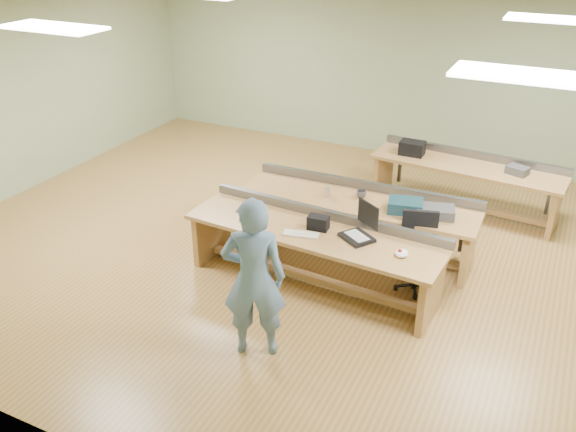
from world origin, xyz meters
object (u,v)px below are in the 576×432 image
object	(u,v)px
workbench_mid	(358,212)
camera_bag	(318,223)
workbench_back	(466,176)
person	(254,278)
drinks_can	(327,193)
task_chair	(417,262)
mug	(361,194)
parts_bin_teal	(405,206)
laptop_base	(357,237)
workbench_front	(314,243)
parts_bin_grey	(435,211)

from	to	relation	value
workbench_mid	camera_bag	distance (m)	1.05
workbench_back	person	bearing A→B (deg)	-101.06
workbench_mid	drinks_can	size ratio (longest dim) A/B	24.12
person	task_chair	world-z (taller)	person
camera_bag	mug	distance (m)	1.07
task_chair	drinks_can	xyz separation A→B (m)	(-1.35, 0.43, 0.47)
parts_bin_teal	workbench_back	bearing A→B (deg)	78.19
laptop_base	parts_bin_teal	distance (m)	0.99
parts_bin_teal	mug	size ratio (longest dim) A/B	3.40
mug	person	bearing A→B (deg)	-95.33
workbench_front	task_chair	size ratio (longest dim) A/B	3.38
workbench_front	person	world-z (taller)	person
workbench_front	camera_bag	bearing A→B (deg)	45.87
workbench_front	parts_bin_teal	size ratio (longest dim) A/B	7.55
workbench_back	drinks_can	size ratio (longest dim) A/B	22.01
drinks_can	parts_bin_teal	bearing A→B (deg)	2.14
workbench_front	parts_bin_teal	distance (m)	1.28
person	mug	world-z (taller)	person
workbench_front	workbench_back	size ratio (longest dim) A/B	1.12
camera_bag	parts_bin_grey	xyz separation A→B (m)	(1.17, 0.94, -0.02)
task_chair	parts_bin_grey	distance (m)	0.68
workbench_mid	workbench_front	bearing A→B (deg)	-101.49
workbench_front	parts_bin_grey	size ratio (longest dim) A/B	7.00
workbench_mid	task_chair	world-z (taller)	task_chair
workbench_back	parts_bin_teal	xyz separation A→B (m)	(-0.41, -1.94, 0.27)
parts_bin_teal	drinks_can	world-z (taller)	parts_bin_teal
workbench_back	parts_bin_grey	world-z (taller)	parts_bin_grey
camera_bag	task_chair	size ratio (longest dim) A/B	0.26
laptop_base	parts_bin_grey	bearing A→B (deg)	89.36
laptop_base	camera_bag	world-z (taller)	camera_bag
workbench_mid	person	size ratio (longest dim) A/B	1.79
person	mug	bearing A→B (deg)	-119.47
laptop_base	camera_bag	size ratio (longest dim) A/B	1.48
workbench_front	mug	distance (m)	1.13
person	mug	xyz separation A→B (m)	(0.23, 2.51, -0.08)
workbench_mid	person	bearing A→B (deg)	-96.26
laptop_base	workbench_back	bearing A→B (deg)	110.20
parts_bin_teal	parts_bin_grey	xyz separation A→B (m)	(0.37, 0.03, -0.01)
workbench_mid	parts_bin_teal	bearing A→B (deg)	-9.38
camera_bag	parts_bin_grey	distance (m)	1.50
workbench_back	parts_bin_teal	distance (m)	2.00
workbench_mid	mug	size ratio (longest dim) A/B	25.19
person	parts_bin_grey	bearing A→B (deg)	-141.48
laptop_base	parts_bin_grey	world-z (taller)	parts_bin_grey
person	parts_bin_teal	distance (m)	2.52
laptop_base	mug	bearing A→B (deg)	141.03
laptop_base	mug	xyz separation A→B (m)	(-0.33, 1.09, 0.03)
laptop_base	task_chair	bearing A→B (deg)	71.68
laptop_base	parts_bin_teal	size ratio (longest dim) A/B	0.85
workbench_back	drinks_can	world-z (taller)	drinks_can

